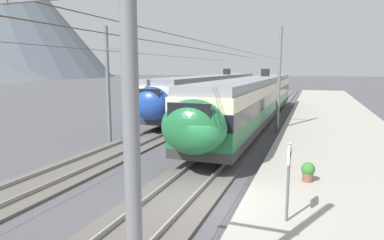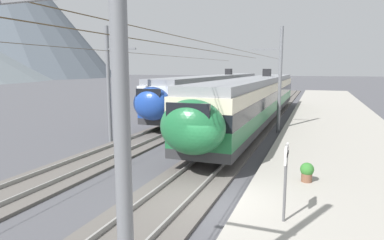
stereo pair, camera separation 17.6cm
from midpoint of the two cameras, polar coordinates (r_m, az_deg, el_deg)
The scene contains 11 objects.
ground_plane at distance 11.74m, azimuth 2.97°, elevation -14.23°, with size 400.00×400.00×0.00m, color #4C4C51.
platform_slab at distance 11.38m, azimuth 27.92°, elevation -15.31°, with size 120.00×7.62×0.28m, color #A39E93.
track_near at distance 12.15m, azimuth -3.32°, elevation -13.06°, with size 120.00×3.00×0.28m.
track_far at distance 15.18m, azimuth -23.54°, elevation -9.27°, with size 120.00×3.00×0.28m.
train_near_platform at distance 27.79m, azimuth 10.73°, elevation 3.83°, with size 31.67×3.01×4.27m.
train_far_track at distance 36.20m, azimuth 3.80°, elevation 5.10°, with size 31.61×2.93×4.27m.
catenary_mast_west at distance 4.73m, azimuth -13.16°, elevation 4.68°, with size 44.80×2.37×8.31m.
catenary_mast_mid at distance 24.54m, azimuth 14.14°, elevation 7.11°, with size 44.80×2.37×7.49m.
catenary_mast_far_side at distance 21.07m, azimuth -14.16°, elevation 6.35°, with size 44.80×2.12×7.13m.
platform_sign at distance 9.70m, azimuth 15.80°, elevation -7.53°, with size 0.70×0.08×2.23m.
potted_plant_platform_edge at distance 13.64m, azimuth 18.95°, elevation -8.24°, with size 0.52×0.52×0.75m.
Camera 1 is at (-10.36, -3.08, 4.61)m, focal length 31.06 mm.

